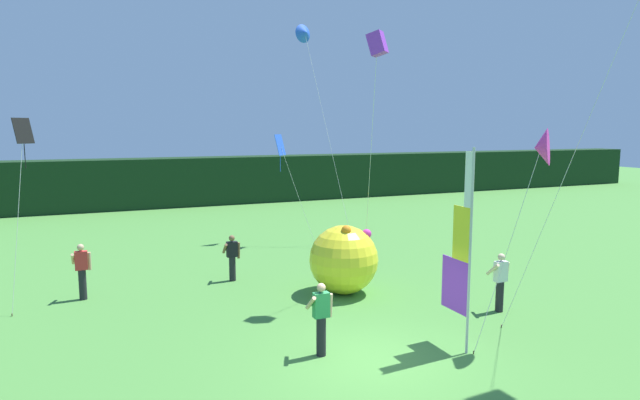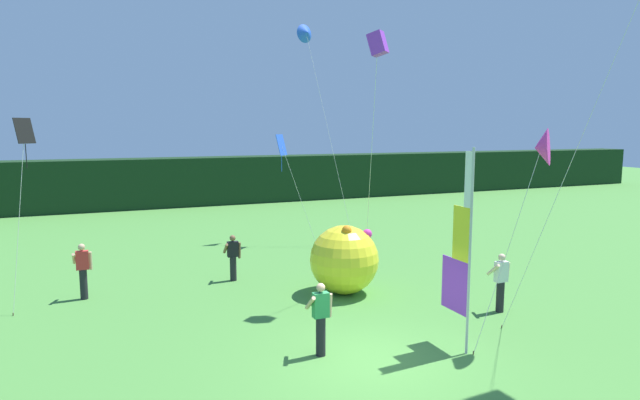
# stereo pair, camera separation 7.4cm
# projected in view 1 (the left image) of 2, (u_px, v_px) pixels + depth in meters

# --- Properties ---
(ground_plane) EXTENTS (120.00, 120.00, 0.00)m
(ground_plane) POSITION_uv_depth(u_px,v_px,m) (370.00, 360.00, 11.98)
(ground_plane) COLOR #478438
(distant_treeline) EXTENTS (80.00, 2.40, 3.19)m
(distant_treeline) POSITION_uv_depth(u_px,v_px,m) (182.00, 182.00, 35.85)
(distant_treeline) COLOR black
(distant_treeline) RESTS_ON ground
(banner_flag) EXTENTS (0.06, 1.03, 4.73)m
(banner_flag) POSITION_uv_depth(u_px,v_px,m) (462.00, 254.00, 12.33)
(banner_flag) COLOR #B7B7BC
(banner_flag) RESTS_ON ground
(person_near_banner) EXTENTS (0.55, 0.48, 1.71)m
(person_near_banner) POSITION_uv_depth(u_px,v_px,m) (82.00, 270.00, 16.12)
(person_near_banner) COLOR black
(person_near_banner) RESTS_ON ground
(person_mid_field) EXTENTS (0.55, 0.48, 1.57)m
(person_mid_field) POSITION_uv_depth(u_px,v_px,m) (232.00, 257.00, 18.13)
(person_mid_field) COLOR black
(person_mid_field) RESTS_ON ground
(person_far_left) EXTENTS (0.55, 0.48, 1.67)m
(person_far_left) POSITION_uv_depth(u_px,v_px,m) (500.00, 281.00, 15.07)
(person_far_left) COLOR black
(person_far_left) RESTS_ON ground
(person_far_right) EXTENTS (0.55, 0.48, 1.70)m
(person_far_right) POSITION_uv_depth(u_px,v_px,m) (321.00, 317.00, 12.12)
(person_far_right) COLOR black
(person_far_right) RESTS_ON ground
(inflatable_balloon) EXTENTS (2.15, 2.15, 2.23)m
(inflatable_balloon) POSITION_uv_depth(u_px,v_px,m) (344.00, 259.00, 16.73)
(inflatable_balloon) COLOR yellow
(inflatable_balloon) RESTS_ON ground
(kite_magenta_delta_0) EXTENTS (2.24, 0.86, 5.15)m
(kite_magenta_delta_0) POSITION_uv_depth(u_px,v_px,m) (541.00, 148.00, 12.42)
(kite_magenta_delta_0) COLOR brown
(kite_magenta_delta_0) RESTS_ON ground
(kite_blue_delta_1) EXTENTS (1.32, 3.81, 9.90)m
(kite_blue_delta_1) POSITION_uv_depth(u_px,v_px,m) (305.00, 34.00, 24.55)
(kite_blue_delta_1) COLOR brown
(kite_blue_delta_1) RESTS_ON ground
(kite_purple_box_2) EXTENTS (1.30, 2.82, 7.87)m
(kite_purple_box_2) POSITION_uv_depth(u_px,v_px,m) (377.00, 45.00, 15.22)
(kite_purple_box_2) COLOR brown
(kite_purple_box_2) RESTS_ON ground
(kite_blue_diamond_3) EXTENTS (1.62, 1.31, 4.87)m
(kite_blue_diamond_3) POSITION_uv_depth(u_px,v_px,m) (281.00, 148.00, 23.45)
(kite_blue_diamond_3) COLOR brown
(kite_blue_diamond_3) RESTS_ON ground
(kite_black_diamond_5) EXTENTS (0.78, 1.30, 5.43)m
(kite_black_diamond_5) POSITION_uv_depth(u_px,v_px,m) (23.00, 141.00, 15.22)
(kite_black_diamond_5) COLOR brown
(kite_black_diamond_5) RESTS_ON ground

